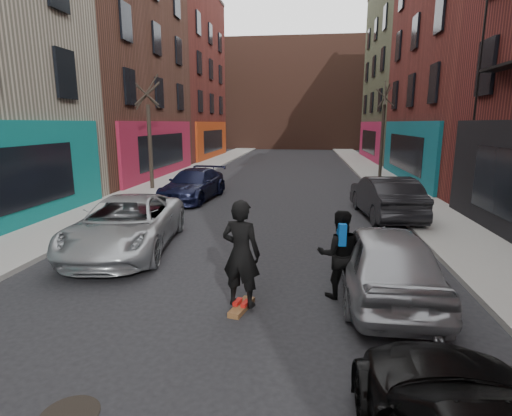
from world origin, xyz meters
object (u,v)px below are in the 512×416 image
(parked_left_far, at_px, (126,224))
(parked_left_end, at_px, (193,185))
(skateboarder, at_px, (241,254))
(parked_right_end, at_px, (385,197))
(manhole, at_px, (69,415))
(parked_right_far, at_px, (384,260))
(tree_left_far, at_px, (149,123))
(skateboard, at_px, (242,307))
(tree_right_far, at_px, (383,121))
(pedestrian, at_px, (339,254))

(parked_left_far, height_order, parked_left_end, parked_left_far)
(parked_left_far, relative_size, skateboarder, 2.59)
(parked_right_end, xyz_separation_m, manhole, (-5.65, -10.98, -0.76))
(skateboarder, bearing_deg, parked_right_far, -145.43)
(parked_left_end, xyz_separation_m, skateboarder, (3.88, -10.51, 0.42))
(parked_left_far, relative_size, parked_right_end, 1.12)
(tree_left_far, height_order, parked_right_far, tree_left_far)
(parked_right_end, height_order, skateboarder, skateboarder)
(skateboard, bearing_deg, parked_right_far, 34.57)
(parked_left_far, xyz_separation_m, parked_right_end, (7.72, 4.83, 0.04))
(tree_left_far, height_order, tree_right_far, tree_right_far)
(parked_left_end, bearing_deg, parked_left_far, -82.33)
(parked_right_end, xyz_separation_m, skateboarder, (-4.05, -8.00, 0.33))
(skateboard, bearing_deg, tree_right_far, 87.04)
(tree_right_far, xyz_separation_m, parked_left_end, (-9.61, -8.14, -2.85))
(parked_left_far, height_order, skateboarder, skateboarder)
(tree_left_far, relative_size, parked_left_far, 1.25)
(tree_left_far, relative_size, parked_right_end, 1.40)
(parked_left_end, relative_size, pedestrian, 2.66)
(tree_right_far, xyz_separation_m, manhole, (-7.33, -21.63, -3.52))
(parked_left_far, bearing_deg, manhole, -78.69)
(tree_right_far, xyz_separation_m, parked_right_far, (-3.00, -17.63, -2.79))
(skateboard, relative_size, skateboarder, 0.40)
(tree_left_far, height_order, parked_left_far, tree_left_far)
(skateboarder, bearing_deg, tree_right_far, -92.96)
(tree_left_far, distance_m, skateboard, 14.69)
(parked_left_far, distance_m, pedestrian, 5.97)
(tree_right_far, height_order, skateboard, tree_right_far)
(parked_right_far, relative_size, skateboard, 5.46)
(tree_left_far, xyz_separation_m, pedestrian, (8.49, -11.83, -2.49))
(parked_left_end, distance_m, skateboard, 11.22)
(parked_right_end, height_order, pedestrian, pedestrian)
(tree_left_far, distance_m, parked_left_end, 4.43)
(tree_right_far, height_order, pedestrian, tree_right_far)
(parked_left_far, height_order, manhole, parked_left_far)
(tree_right_far, xyz_separation_m, pedestrian, (-3.91, -17.83, -2.64))
(tree_left_far, relative_size, manhole, 9.29)
(parked_right_far, bearing_deg, pedestrian, 12.04)
(skateboarder, bearing_deg, parked_left_far, -26.77)
(parked_left_end, height_order, skateboarder, skateboarder)
(parked_right_end, height_order, skateboard, parked_right_end)
(parked_right_end, bearing_deg, parked_left_far, 25.99)
(parked_right_far, bearing_deg, skateboarder, 20.48)
(tree_left_far, xyz_separation_m, skateboarder, (6.67, -12.65, -2.28))
(parked_left_far, relative_size, skateboard, 6.48)
(tree_left_far, bearing_deg, skateboarder, -62.20)
(manhole, bearing_deg, pedestrian, 48.00)
(tree_left_far, distance_m, pedestrian, 14.77)
(skateboarder, bearing_deg, skateboard, -0.00)
(parked_right_end, bearing_deg, skateboarder, 57.14)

